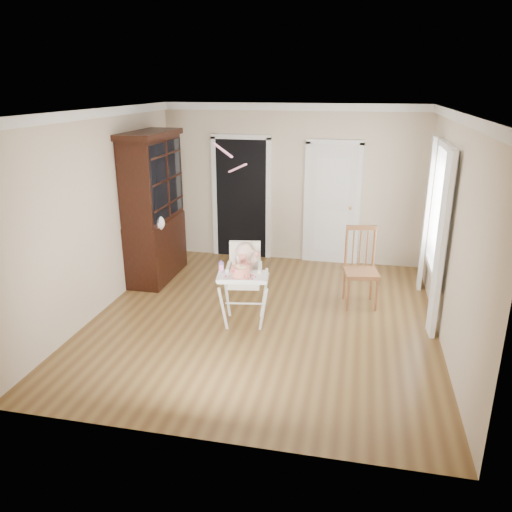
% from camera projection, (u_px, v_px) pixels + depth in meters
% --- Properties ---
extents(floor, '(5.00, 5.00, 0.00)m').
position_uv_depth(floor, '(263.00, 318.00, 6.73)').
color(floor, brown).
rests_on(floor, ground).
extents(ceiling, '(5.00, 5.00, 0.00)m').
position_uv_depth(ceiling, '(265.00, 110.00, 5.85)').
color(ceiling, white).
rests_on(ceiling, wall_back).
extents(wall_back, '(4.50, 0.00, 4.50)m').
position_uv_depth(wall_back, '(292.00, 185.00, 8.60)').
color(wall_back, beige).
rests_on(wall_back, floor).
extents(wall_left, '(0.00, 5.00, 5.00)m').
position_uv_depth(wall_left, '(101.00, 213.00, 6.73)').
color(wall_left, beige).
rests_on(wall_left, floor).
extents(wall_right, '(0.00, 5.00, 5.00)m').
position_uv_depth(wall_right, '(452.00, 232.00, 5.85)').
color(wall_right, beige).
rests_on(wall_right, floor).
extents(crown_molding, '(4.50, 5.00, 0.12)m').
position_uv_depth(crown_molding, '(265.00, 116.00, 5.87)').
color(crown_molding, white).
rests_on(crown_molding, ceiling).
extents(doorway, '(1.06, 0.05, 2.22)m').
position_uv_depth(doorway, '(241.00, 196.00, 8.84)').
color(doorway, black).
rests_on(doorway, wall_back).
extents(closet_door, '(0.96, 0.09, 2.13)m').
position_uv_depth(closet_door, '(332.00, 205.00, 8.55)').
color(closet_door, white).
rests_on(closet_door, wall_back).
extents(window_right, '(0.13, 1.84, 2.30)m').
position_uv_depth(window_right, '(436.00, 220.00, 6.62)').
color(window_right, white).
rests_on(window_right, wall_right).
extents(high_chair, '(0.73, 0.86, 1.10)m').
position_uv_depth(high_chair, '(244.00, 275.00, 6.39)').
color(high_chair, white).
rests_on(high_chair, floor).
extents(baby, '(0.34, 0.26, 0.49)m').
position_uv_depth(baby, '(244.00, 262.00, 6.37)').
color(baby, beige).
rests_on(baby, high_chair).
extents(cake, '(0.30, 0.30, 0.14)m').
position_uv_depth(cake, '(240.00, 272.00, 6.06)').
color(cake, silver).
rests_on(cake, high_chair).
extents(sippy_cup, '(0.07, 0.07, 0.17)m').
position_uv_depth(sippy_cup, '(221.00, 267.00, 6.24)').
color(sippy_cup, '#FF9BE2').
rests_on(sippy_cup, high_chair).
extents(china_cabinet, '(0.61, 1.38, 2.33)m').
position_uv_depth(china_cabinet, '(154.00, 207.00, 7.80)').
color(china_cabinet, black).
rests_on(china_cabinet, floor).
extents(dining_chair, '(0.53, 0.53, 1.12)m').
position_uv_depth(dining_chair, '(361.00, 270.00, 7.01)').
color(dining_chair, brown).
rests_on(dining_chair, floor).
extents(streamer, '(0.37, 0.37, 0.15)m').
position_uv_depth(streamer, '(223.00, 150.00, 6.61)').
color(streamer, pink).
rests_on(streamer, ceiling).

